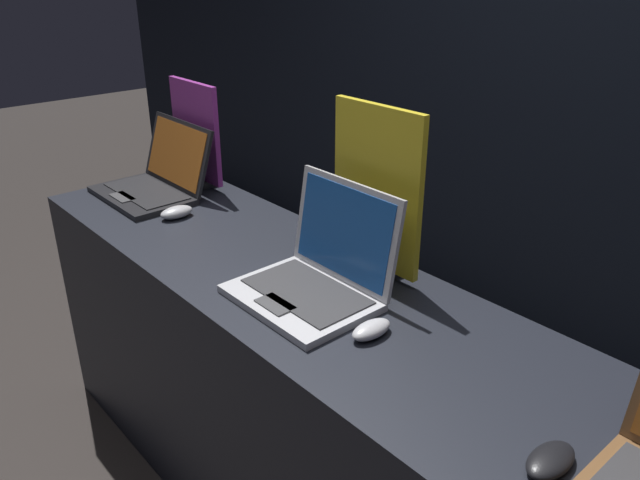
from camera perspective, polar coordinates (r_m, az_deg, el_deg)
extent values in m
cube|color=black|center=(2.72, 26.12, 16.28)|extent=(8.00, 0.05, 2.80)
cube|color=black|center=(1.91, 0.13, -16.18)|extent=(2.40, 0.59, 0.87)
cube|color=black|center=(2.38, -15.98, 3.95)|extent=(0.40, 0.25, 0.02)
cube|color=black|center=(2.39, -15.62, 4.33)|extent=(0.35, 0.17, 0.00)
cube|color=#3F3F42|center=(2.35, -17.62, 3.77)|extent=(0.11, 0.05, 0.00)
cube|color=black|center=(2.41, -12.89, 7.73)|extent=(0.40, 0.09, 0.24)
cube|color=#A5591E|center=(2.41, -13.03, 7.75)|extent=(0.36, 0.07, 0.21)
ellipsoid|color=#B2B2B7|center=(2.17, -12.98, 2.49)|extent=(0.07, 0.12, 0.04)
cube|color=black|center=(2.49, -10.92, 5.40)|extent=(0.17, 0.07, 0.02)
cube|color=purple|center=(2.43, -11.30, 9.76)|extent=(0.30, 0.02, 0.37)
cube|color=#B7B7BC|center=(1.62, -1.93, -5.24)|extent=(0.37, 0.27, 0.02)
cube|color=#2D2D30|center=(1.62, -1.39, -4.64)|extent=(0.32, 0.19, 0.00)
cube|color=#3F3F42|center=(1.57, -4.23, -5.82)|extent=(0.10, 0.06, 0.00)
cube|color=#B7B7BC|center=(1.65, 2.21, 0.87)|extent=(0.37, 0.06, 0.27)
cube|color=#194C99|center=(1.64, 2.03, 0.85)|extent=(0.33, 0.04, 0.23)
ellipsoid|color=#B2B2B7|center=(1.48, 4.71, -8.17)|extent=(0.06, 0.11, 0.04)
cube|color=black|center=(1.78, 4.79, -2.30)|extent=(0.17, 0.07, 0.02)
cube|color=gold|center=(1.69, 5.07, 4.84)|extent=(0.31, 0.02, 0.45)
ellipsoid|color=black|center=(1.22, 20.32, -18.35)|extent=(0.07, 0.12, 0.03)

